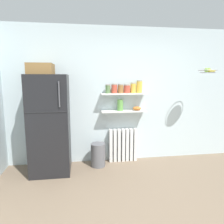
# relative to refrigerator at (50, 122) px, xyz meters

# --- Properties ---
(ground_plane) EXTENTS (7.04, 7.04, 0.00)m
(ground_plane) POSITION_rel_refrigerator_xyz_m (1.36, -1.16, -0.89)
(ground_plane) COLOR #7A6651
(back_wall) EXTENTS (7.04, 0.10, 2.60)m
(back_wall) POSITION_rel_refrigerator_xyz_m (1.36, 0.39, 0.41)
(back_wall) COLOR silver
(back_wall) RESTS_ON ground_plane
(refrigerator) EXTENTS (0.66, 0.71, 1.88)m
(refrigerator) POSITION_rel_refrigerator_xyz_m (0.00, 0.00, 0.00)
(refrigerator) COLOR black
(refrigerator) RESTS_ON ground_plane
(radiator) EXTENTS (0.55, 0.12, 0.65)m
(radiator) POSITION_rel_refrigerator_xyz_m (1.35, 0.26, -0.56)
(radiator) COLOR white
(radiator) RESTS_ON ground_plane
(wall_shelf_lower) EXTENTS (0.87, 0.22, 0.02)m
(wall_shelf_lower) POSITION_rel_refrigerator_xyz_m (1.35, 0.23, 0.12)
(wall_shelf_lower) COLOR white
(wall_shelf_upper) EXTENTS (0.87, 0.22, 0.02)m
(wall_shelf_upper) POSITION_rel_refrigerator_xyz_m (1.35, 0.23, 0.46)
(wall_shelf_upper) COLOR white
(storage_jar_0) EXTENTS (0.09, 0.09, 0.17)m
(storage_jar_0) POSITION_rel_refrigerator_xyz_m (1.05, 0.23, 0.55)
(storage_jar_0) COLOR #5B7F4C
(storage_jar_0) RESTS_ON wall_shelf_upper
(storage_jar_1) EXTENTS (0.11, 0.11, 0.18)m
(storage_jar_1) POSITION_rel_refrigerator_xyz_m (1.17, 0.23, 0.56)
(storage_jar_1) COLOR #C64C38
(storage_jar_1) RESTS_ON wall_shelf_upper
(storage_jar_2) EXTENTS (0.10, 0.10, 0.17)m
(storage_jar_2) POSITION_rel_refrigerator_xyz_m (1.29, 0.23, 0.55)
(storage_jar_2) COLOR olive
(storage_jar_2) RESTS_ON wall_shelf_upper
(storage_jar_3) EXTENTS (0.12, 0.12, 0.16)m
(storage_jar_3) POSITION_rel_refrigerator_xyz_m (1.41, 0.23, 0.55)
(storage_jar_3) COLOR #C64C38
(storage_jar_3) RESTS_ON wall_shelf_upper
(storage_jar_4) EXTENTS (0.10, 0.10, 0.20)m
(storage_jar_4) POSITION_rel_refrigerator_xyz_m (1.53, 0.23, 0.57)
(storage_jar_4) COLOR yellow
(storage_jar_4) RESTS_ON wall_shelf_upper
(storage_jar_5) EXTENTS (0.11, 0.11, 0.24)m
(storage_jar_5) POSITION_rel_refrigerator_xyz_m (1.66, 0.23, 0.59)
(storage_jar_5) COLOR yellow
(storage_jar_5) RESTS_ON wall_shelf_upper
(vase) EXTENTS (0.11, 0.11, 0.21)m
(vase) POSITION_rel_refrigerator_xyz_m (1.29, 0.23, 0.24)
(vase) COLOR #66A84C
(vase) RESTS_ON wall_shelf_lower
(shelf_bowl) EXTENTS (0.16, 0.16, 0.07)m
(shelf_bowl) POSITION_rel_refrigerator_xyz_m (1.62, 0.23, 0.17)
(shelf_bowl) COLOR orange
(shelf_bowl) RESTS_ON wall_shelf_lower
(trash_bin) EXTENTS (0.27, 0.27, 0.44)m
(trash_bin) POSITION_rel_refrigerator_xyz_m (0.84, 0.07, -0.67)
(trash_bin) COLOR slate
(trash_bin) RESTS_ON ground_plane
(hanging_fruit_basket) EXTENTS (0.32, 0.32, 0.09)m
(hanging_fruit_basket) POSITION_rel_refrigerator_xyz_m (2.78, -0.19, 0.88)
(hanging_fruit_basket) COLOR #B2B2B7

